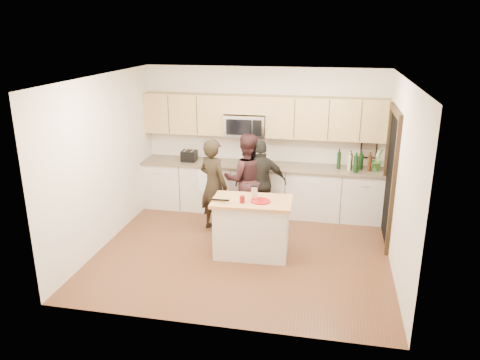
% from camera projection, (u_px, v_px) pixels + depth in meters
% --- Properties ---
extents(floor, '(4.50, 4.50, 0.00)m').
position_uv_depth(floor, '(243.00, 251.00, 7.43)').
color(floor, brown).
rests_on(floor, ground).
extents(room_shell, '(4.52, 4.02, 2.71)m').
position_uv_depth(room_shell, '(243.00, 145.00, 6.89)').
color(room_shell, beige).
rests_on(room_shell, ground).
extents(back_cabinetry, '(4.50, 0.66, 0.94)m').
position_uv_depth(back_cabinetry, '(260.00, 188.00, 8.85)').
color(back_cabinetry, beige).
rests_on(back_cabinetry, ground).
extents(upper_cabinetry, '(4.50, 0.33, 0.75)m').
position_uv_depth(upper_cabinetry, '(264.00, 115.00, 8.56)').
color(upper_cabinetry, tan).
rests_on(upper_cabinetry, ground).
extents(microwave, '(0.76, 0.41, 0.40)m').
position_uv_depth(microwave, '(245.00, 125.00, 8.64)').
color(microwave, silver).
rests_on(microwave, ground).
extents(doorway, '(0.06, 1.25, 2.20)m').
position_uv_depth(doorway, '(390.00, 173.00, 7.49)').
color(doorway, black).
rests_on(doorway, ground).
extents(framed_picture, '(0.30, 0.03, 0.38)m').
position_uv_depth(framed_picture, '(369.00, 148.00, 8.51)').
color(framed_picture, black).
rests_on(framed_picture, ground).
extents(dish_towel, '(0.34, 0.60, 0.48)m').
position_uv_depth(dish_towel, '(209.00, 172.00, 8.75)').
color(dish_towel, white).
rests_on(dish_towel, ground).
extents(island, '(1.23, 0.75, 0.90)m').
position_uv_depth(island, '(252.00, 227.00, 7.19)').
color(island, beige).
rests_on(island, ground).
extents(red_plate, '(0.30, 0.30, 0.02)m').
position_uv_depth(red_plate, '(261.00, 201.00, 6.98)').
color(red_plate, '#9C0E11').
rests_on(red_plate, island).
extents(box_grater, '(0.10, 0.06, 0.21)m').
position_uv_depth(box_grater, '(254.00, 192.00, 7.03)').
color(box_grater, silver).
rests_on(box_grater, red_plate).
extents(drink_glass, '(0.08, 0.08, 0.10)m').
position_uv_depth(drink_glass, '(242.00, 200.00, 6.92)').
color(drink_glass, maroon).
rests_on(drink_glass, island).
extents(cutting_board, '(0.26, 0.17, 0.02)m').
position_uv_depth(cutting_board, '(221.00, 199.00, 7.08)').
color(cutting_board, '#B67C4C').
rests_on(cutting_board, island).
extents(tongs, '(0.29, 0.04, 0.02)m').
position_uv_depth(tongs, '(220.00, 200.00, 6.98)').
color(tongs, black).
rests_on(tongs, cutting_board).
extents(knife, '(0.20, 0.03, 0.01)m').
position_uv_depth(knife, '(225.00, 203.00, 6.88)').
color(knife, silver).
rests_on(knife, cutting_board).
extents(toaster, '(0.27, 0.25, 0.21)m').
position_uv_depth(toaster, '(189.00, 156.00, 8.91)').
color(toaster, black).
rests_on(toaster, back_cabinetry).
extents(bottle_cluster, '(0.75, 0.31, 0.37)m').
position_uv_depth(bottle_cluster, '(358.00, 161.00, 8.31)').
color(bottle_cluster, black).
rests_on(bottle_cluster, back_cabinetry).
extents(orchid, '(0.29, 0.29, 0.41)m').
position_uv_depth(orchid, '(378.00, 159.00, 8.28)').
color(orchid, '#376F2C').
rests_on(orchid, back_cabinetry).
extents(woman_left, '(0.71, 0.64, 1.63)m').
position_uv_depth(woman_left, '(213.00, 185.00, 7.97)').
color(woman_left, black).
rests_on(woman_left, ground).
extents(woman_center, '(0.94, 0.82, 1.64)m').
position_uv_depth(woman_center, '(246.00, 179.00, 8.26)').
color(woman_center, '#31181A').
rests_on(woman_center, ground).
extents(woman_right, '(0.97, 0.58, 1.54)m').
position_uv_depth(woman_right, '(261.00, 183.00, 8.22)').
color(woman_right, black).
rests_on(woman_right, ground).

